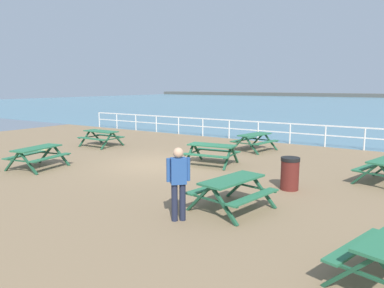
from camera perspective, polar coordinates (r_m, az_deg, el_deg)
ground_plane at (r=14.12m, az=-5.63°, el=-3.58°), size 30.00×24.00×0.20m
sea_band at (r=64.12m, az=25.54°, el=5.55°), size 142.00×90.00×0.01m
seaward_railing at (r=20.52m, az=8.03°, el=2.73°), size 23.07×0.07×1.08m
picnic_table_near_left at (r=17.16m, az=9.74°, el=0.91°), size 1.82×2.05×0.80m
picnic_table_near_right at (r=18.70m, az=-14.01°, el=1.44°), size 1.81×1.56×0.80m
picnic_table_mid_centre at (r=14.42m, az=-23.00°, el=-1.23°), size 1.81×2.04×0.80m
picnic_table_far_left at (r=13.93m, az=3.13°, el=-0.85°), size 1.97×1.73×0.80m
picnic_table_corner at (r=8.94m, az=6.30°, el=-6.57°), size 1.81×2.04×0.80m
visitor at (r=8.08m, az=-2.14°, el=-5.54°), size 0.40×0.40×1.66m
litter_bin at (r=10.95m, az=15.03°, el=-4.46°), size 0.55×0.55×0.95m
rope_coil at (r=18.22m, az=-22.52°, el=-0.87°), size 0.55×0.55×0.11m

